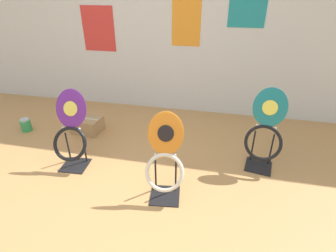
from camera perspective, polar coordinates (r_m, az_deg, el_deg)
ground_plane at (r=2.51m, az=-14.51°, el=-18.87°), size 14.00×14.00×0.00m
wall_back at (r=4.04m, az=-1.27°, el=21.23°), size 8.00×0.07×2.60m
toilet_seat_display_purple_note at (r=3.00m, az=-20.39°, el=-1.55°), size 0.39×0.39×0.85m
toilet_seat_display_orange_sun at (r=2.40m, az=-0.64°, el=-7.37°), size 0.39×0.38×0.83m
toilet_seat_display_teal_sax at (r=2.94m, az=20.41°, el=-1.14°), size 0.41×0.33×0.91m
paint_can at (r=4.14m, az=-28.57°, el=0.30°), size 0.14×0.14×0.18m
storage_box at (r=3.78m, az=-17.10°, el=0.22°), size 0.39×0.32×0.21m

